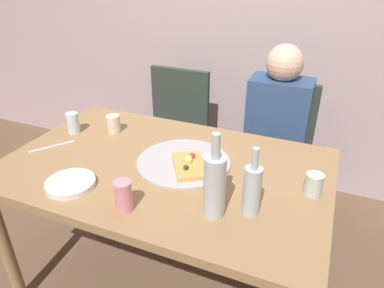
{
  "coord_description": "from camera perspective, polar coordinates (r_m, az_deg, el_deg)",
  "views": [
    {
      "loc": [
        0.64,
        -1.19,
        1.59
      ],
      "look_at": [
        0.08,
        0.15,
        0.81
      ],
      "focal_mm": 32.64,
      "sensor_mm": 36.0,
      "label": 1
    }
  ],
  "objects": [
    {
      "name": "plate_stack",
      "position": [
        1.52,
        -19.23,
        -6.11
      ],
      "size": [
        0.2,
        0.2,
        0.02
      ],
      "primitive_type": "cylinder",
      "color": "white",
      "rests_on": "dining_table"
    },
    {
      "name": "back_wall",
      "position": [
        2.6,
        9.0,
        21.57
      ],
      "size": [
        6.0,
        0.1,
        2.6
      ],
      "primitive_type": "cube",
      "color": "#B29EA3",
      "rests_on": "ground_plane"
    },
    {
      "name": "chair_left",
      "position": [
        2.53,
        -3.03,
        3.02
      ],
      "size": [
        0.44,
        0.44,
        0.9
      ],
      "rotation": [
        0.0,
        0.0,
        3.14
      ],
      "color": "#2D3833",
      "rests_on": "ground_plane"
    },
    {
      "name": "chair_right",
      "position": [
        2.33,
        13.5,
        -0.04
      ],
      "size": [
        0.44,
        0.44,
        0.9
      ],
      "rotation": [
        0.0,
        0.0,
        3.14
      ],
      "color": "#2D3833",
      "rests_on": "ground_plane"
    },
    {
      "name": "wine_bottle",
      "position": [
        1.23,
        3.69,
        -6.74
      ],
      "size": [
        0.08,
        0.08,
        0.33
      ],
      "color": "#B2BCC1",
      "rests_on": "dining_table"
    },
    {
      "name": "dining_table",
      "position": [
        1.63,
        -4.46,
        -5.83
      ],
      "size": [
        1.46,
        0.92,
        0.76
      ],
      "color": "#99754C",
      "rests_on": "ground_plane"
    },
    {
      "name": "pizza_tray",
      "position": [
        1.59,
        -1.39,
        -2.97
      ],
      "size": [
        0.43,
        0.43,
        0.01
      ],
      "primitive_type": "cylinder",
      "color": "#ADADB2",
      "rests_on": "dining_table"
    },
    {
      "name": "beer_bottle",
      "position": [
        1.27,
        9.78,
        -7.34
      ],
      "size": [
        0.06,
        0.06,
        0.27
      ],
      "color": "#B2BCC1",
      "rests_on": "dining_table"
    },
    {
      "name": "tumbler_far",
      "position": [
        1.95,
        -18.87,
        3.26
      ],
      "size": [
        0.06,
        0.06,
        0.11
      ],
      "primitive_type": "cylinder",
      "color": "silver",
      "rests_on": "dining_table"
    },
    {
      "name": "ground_plane",
      "position": [
        2.09,
        -3.72,
        -21.39
      ],
      "size": [
        8.0,
        8.0,
        0.0
      ],
      "primitive_type": "plane",
      "color": "brown"
    },
    {
      "name": "tumbler_near",
      "position": [
        1.46,
        19.25,
        -6.24
      ],
      "size": [
        0.07,
        0.07,
        0.09
      ],
      "primitive_type": "cylinder",
      "color": "#B7C6BC",
      "rests_on": "dining_table"
    },
    {
      "name": "wine_glass",
      "position": [
        1.91,
        -12.71,
        3.23
      ],
      "size": [
        0.07,
        0.07,
        0.09
      ],
      "primitive_type": "cylinder",
      "color": "beige",
      "rests_on": "dining_table"
    },
    {
      "name": "pizza_slice_last",
      "position": [
        1.54,
        -0.45,
        -3.4
      ],
      "size": [
        0.23,
        0.26,
        0.05
      ],
      "color": "tan",
      "rests_on": "pizza_tray"
    },
    {
      "name": "table_knife",
      "position": [
        1.86,
        -21.93,
        -0.42
      ],
      "size": [
        0.14,
        0.19,
        0.01
      ],
      "primitive_type": "cube",
      "rotation": [
        0.0,
        0.0,
        0.95
      ],
      "color": "#B7B7BC",
      "rests_on": "dining_table"
    },
    {
      "name": "soda_can",
      "position": [
        1.31,
        -11.14,
        -8.35
      ],
      "size": [
        0.07,
        0.07,
        0.12
      ],
      "primitive_type": "cylinder",
      "color": "pink",
      "rests_on": "dining_table"
    },
    {
      "name": "guest_in_sweater",
      "position": [
        2.14,
        13.13,
        1.19
      ],
      "size": [
        0.36,
        0.56,
        1.17
      ],
      "rotation": [
        0.0,
        0.0,
        3.14
      ],
      "color": "navy",
      "rests_on": "ground_plane"
    }
  ]
}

